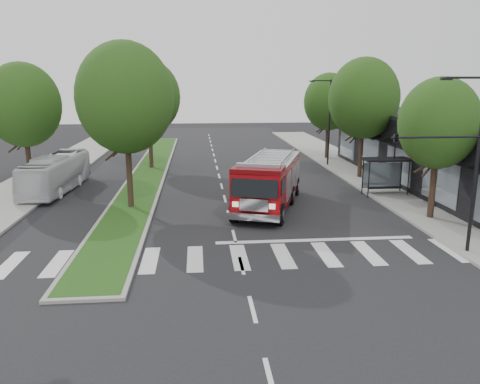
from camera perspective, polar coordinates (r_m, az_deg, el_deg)
The scene contains 16 objects.
ground at distance 24.14m, azimuth -0.72°, elevation -5.41°, with size 140.00×140.00×0.00m, color black.
sidewalk_right at distance 36.59m, azimuth 17.87°, elevation 0.51°, with size 5.00×80.00×0.15m, color gray.
sidewalk_left at distance 35.99m, azimuth -25.79°, elevation -0.38°, with size 5.00×80.00×0.15m, color gray.
median at distance 41.73m, azimuth -10.97°, elevation 2.40°, with size 3.00×50.00×0.15m.
storefront_row at distance 38.17m, azimuth 24.37°, elevation 4.17°, with size 8.00×30.00×5.00m, color black.
bus_shelter at distance 34.05m, azimuth 17.28°, elevation 3.01°, with size 3.20×1.60×2.61m.
tree_right_near at distance 28.24m, azimuth 23.07°, elevation 7.70°, with size 4.40×4.40×8.05m.
tree_right_mid at distance 39.16m, azimuth 14.86°, elevation 10.97°, with size 5.60×5.60×9.72m.
tree_right_far at distance 48.70m, azimuth 10.77°, elevation 10.75°, with size 5.00×5.00×8.73m.
tree_median_near at distance 29.13m, azimuth -13.82°, elevation 11.07°, with size 5.80×5.80×10.16m.
tree_median_far at distance 43.03m, azimuth -11.09°, elevation 11.32°, with size 5.60×5.60×9.72m.
tree_left_mid at distance 36.92m, azimuth -24.93°, elevation 9.59°, with size 5.20×5.20×9.16m.
streetlight_right_near at distance 22.64m, azimuth 25.15°, elevation 4.26°, with size 4.08×0.22×8.00m.
streetlight_right_far at distance 44.62m, azimuth 10.67°, elevation 8.80°, with size 2.11×0.20×8.00m.
fire_engine at distance 29.41m, azimuth 3.52°, elevation 1.20°, with size 5.80×10.05×3.34m.
city_bus at distance 36.37m, azimuth -21.48°, elevation 2.16°, with size 2.22×9.50×2.65m, color silver.
Camera 1 is at (-1.81, -22.81, 7.67)m, focal length 35.00 mm.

